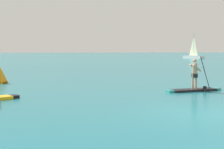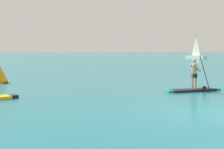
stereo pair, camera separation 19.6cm
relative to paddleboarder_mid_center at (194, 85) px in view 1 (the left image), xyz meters
The scene contains 3 objects.
ground 6.00m from the paddleboarder_mid_center, 109.23° to the right, with size 440.00×440.00×0.00m, color #1E727F.
paddleboarder_mid_center is the anchor object (origin of this frame).
sailboat_right_horizon 61.89m from the paddleboarder_mid_center, 66.66° to the left, with size 3.66×5.79×6.66m.
Camera 1 is at (-4.92, -10.08, 2.22)m, focal length 50.18 mm.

